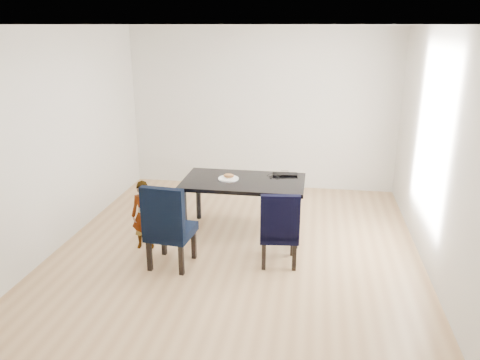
% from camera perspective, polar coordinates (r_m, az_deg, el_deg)
% --- Properties ---
extents(floor, '(4.50, 5.00, 0.01)m').
position_cam_1_polar(floor, '(6.01, -0.31, -8.36)').
color(floor, tan).
rests_on(floor, ground).
extents(ceiling, '(4.50, 5.00, 0.01)m').
position_cam_1_polar(ceiling, '(5.37, -0.36, 18.45)').
color(ceiling, white).
rests_on(ceiling, wall_back).
extents(wall_back, '(4.50, 0.01, 2.70)m').
position_cam_1_polar(wall_back, '(7.96, 2.69, 8.60)').
color(wall_back, silver).
rests_on(wall_back, ground).
extents(wall_front, '(4.50, 0.01, 2.70)m').
position_cam_1_polar(wall_front, '(3.22, -7.80, -6.52)').
color(wall_front, silver).
rests_on(wall_front, ground).
extents(wall_left, '(0.01, 5.00, 2.70)m').
position_cam_1_polar(wall_left, '(6.30, -21.07, 4.79)').
color(wall_left, white).
rests_on(wall_left, ground).
extents(wall_right, '(0.01, 5.00, 2.70)m').
position_cam_1_polar(wall_right, '(5.63, 22.97, 3.04)').
color(wall_right, silver).
rests_on(wall_right, ground).
extents(dining_table, '(1.60, 0.90, 0.75)m').
position_cam_1_polar(dining_table, '(6.30, 0.44, -3.25)').
color(dining_table, black).
rests_on(dining_table, floor).
extents(chair_left, '(0.54, 0.56, 1.03)m').
position_cam_1_polar(chair_left, '(5.48, -8.42, -5.35)').
color(chair_left, black).
rests_on(chair_left, floor).
extents(chair_right, '(0.49, 0.51, 0.92)m').
position_cam_1_polar(chair_right, '(5.50, 4.80, -5.70)').
color(chair_right, black).
rests_on(chair_right, floor).
extents(child, '(0.35, 0.25, 0.88)m').
position_cam_1_polar(child, '(5.98, -11.60, -4.22)').
color(child, '#FF4F15').
rests_on(child, floor).
extents(plate, '(0.36, 0.36, 0.02)m').
position_cam_1_polar(plate, '(6.22, -1.42, 0.19)').
color(plate, white).
rests_on(plate, dining_table).
extents(sandwich, '(0.15, 0.09, 0.06)m').
position_cam_1_polar(sandwich, '(6.22, -1.38, 0.54)').
color(sandwich, '#9C6437').
rests_on(sandwich, plate).
extents(laptop, '(0.36, 0.26, 0.03)m').
position_cam_1_polar(laptop, '(6.45, 5.51, 0.83)').
color(laptop, black).
rests_on(laptop, dining_table).
extents(cable_tangle, '(0.15, 0.15, 0.01)m').
position_cam_1_polar(cable_tangle, '(6.28, 4.23, 0.28)').
color(cable_tangle, black).
rests_on(cable_tangle, dining_table).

